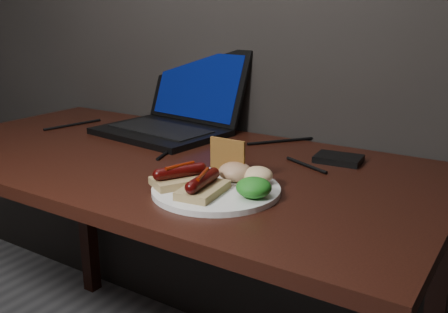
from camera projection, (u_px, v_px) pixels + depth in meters
desk at (162, 189)px, 1.30m from camera, size 1.40×0.70×0.75m
laptop at (174, 115)px, 1.53m from camera, size 0.40×0.39×0.25m
hard_drive at (338, 159)px, 1.23m from camera, size 0.12×0.09×0.02m
desk_cables at (196, 142)px, 1.40m from camera, size 0.90×0.42×0.01m
plate at (216, 190)px, 1.03m from camera, size 0.28×0.28×0.01m
bread_sausage_left at (180, 177)px, 1.04m from camera, size 0.12×0.13×0.04m
bread_sausage_center at (203, 186)px, 0.98m from camera, size 0.08×0.12×0.04m
crispbread at (227, 158)px, 1.08m from camera, size 0.08×0.01×0.08m
salad_greens at (254, 187)px, 0.97m from camera, size 0.07×0.07×0.04m
salsa_mound at (235, 172)px, 1.06m from camera, size 0.07×0.07×0.04m
coleslaw_mound at (258, 175)px, 1.04m from camera, size 0.06×0.06×0.04m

